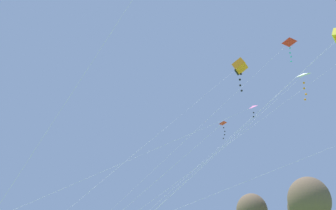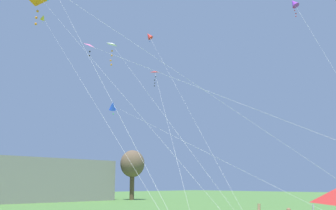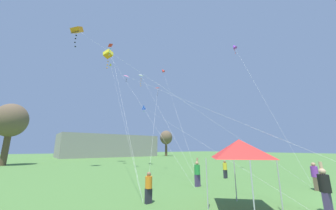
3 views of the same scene
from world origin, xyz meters
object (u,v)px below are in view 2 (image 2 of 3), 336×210
(kite_white_delta_2, at_px, (113,46))
(kite_pink_delta_8, at_px, (93,47))
(kite_yellow_diamond_5, at_px, (43,18))
(kite_red_diamond_1, at_px, (149,36))
(kite_blue_diamond_4, at_px, (113,106))
(kite_red_delta_0, at_px, (155,75))
(kite_purple_diamond_3, at_px, (294,4))

(kite_white_delta_2, distance_m, kite_pink_delta_8, 4.43)
(kite_yellow_diamond_5, xyz_separation_m, kite_pink_delta_8, (-0.92, -10.01, -5.77))
(kite_red_diamond_1, bearing_deg, kite_blue_diamond_4, 159.19)
(kite_red_delta_0, distance_m, kite_red_diamond_1, 11.62)
(kite_red_delta_0, height_order, kite_white_delta_2, kite_white_delta_2)
(kite_red_delta_0, relative_size, kite_purple_diamond_3, 0.66)
(kite_purple_diamond_3, height_order, kite_yellow_diamond_5, kite_yellow_diamond_5)
(kite_red_delta_0, distance_m, kite_pink_delta_8, 5.31)
(kite_purple_diamond_3, height_order, kite_pink_delta_8, kite_purple_diamond_3)
(kite_blue_diamond_4, bearing_deg, kite_pink_delta_8, -139.69)
(kite_purple_diamond_3, distance_m, kite_pink_delta_8, 14.89)
(kite_purple_diamond_3, xyz_separation_m, kite_pink_delta_8, (-10.05, 10.51, -3.19))
(kite_blue_diamond_4, bearing_deg, kite_white_delta_2, -130.48)
(kite_purple_diamond_3, xyz_separation_m, kite_blue_diamond_4, (-4.77, 14.99, -6.08))
(kite_red_delta_0, relative_size, kite_white_delta_2, 0.66)
(kite_red_diamond_1, relative_size, kite_blue_diamond_4, 0.69)
(kite_red_delta_0, relative_size, kite_yellow_diamond_5, 0.43)
(kite_white_delta_2, bearing_deg, kite_purple_diamond_3, -62.67)
(kite_red_delta_0, bearing_deg, kite_pink_delta_8, 120.24)
(kite_red_diamond_1, bearing_deg, kite_yellow_diamond_5, 138.04)
(kite_blue_diamond_4, xyz_separation_m, kite_yellow_diamond_5, (-4.35, 5.53, 8.66))
(kite_white_delta_2, distance_m, kite_purple_diamond_3, 14.51)
(kite_yellow_diamond_5, bearing_deg, kite_blue_diamond_4, -51.81)
(kite_red_delta_0, xyz_separation_m, kite_white_delta_2, (1.06, 6.36, 4.10))
(kite_red_delta_0, bearing_deg, kite_purple_diamond_3, -40.04)
(kite_red_delta_0, distance_m, kite_yellow_diamond_5, 16.37)
(kite_pink_delta_8, bearing_deg, kite_yellow_diamond_5, 84.73)
(kite_red_diamond_1, distance_m, kite_yellow_diamond_5, 10.17)
(kite_red_delta_0, xyz_separation_m, kite_purple_diamond_3, (7.69, -6.46, 5.68))
(kite_red_delta_0, height_order, kite_purple_diamond_3, kite_purple_diamond_3)
(kite_blue_diamond_4, height_order, kite_pink_delta_8, kite_pink_delta_8)
(kite_purple_diamond_3, distance_m, kite_yellow_diamond_5, 22.60)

